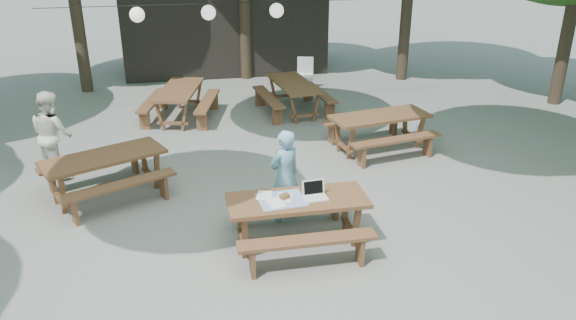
# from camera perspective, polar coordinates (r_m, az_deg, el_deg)

# --- Properties ---
(ground) EXTENTS (80.00, 80.00, 0.00)m
(ground) POSITION_cam_1_polar(r_m,az_deg,el_deg) (8.61, -3.24, -7.52)
(ground) COLOR slate
(ground) RESTS_ON ground
(pavilion) EXTENTS (6.00, 3.00, 2.80)m
(pavilion) POSITION_cam_1_polar(r_m,az_deg,el_deg) (18.14, -6.59, 13.71)
(pavilion) COLOR black
(pavilion) RESTS_ON ground
(main_picnic_table) EXTENTS (2.00, 1.58, 0.75)m
(main_picnic_table) POSITION_cam_1_polar(r_m,az_deg,el_deg) (8.16, 0.95, -6.19)
(main_picnic_table) COLOR brown
(main_picnic_table) RESTS_ON ground
(picnic_table_nw) EXTENTS (2.39, 2.23, 0.75)m
(picnic_table_nw) POSITION_cam_1_polar(r_m,az_deg,el_deg) (10.05, -18.02, -1.46)
(picnic_table_nw) COLOR brown
(picnic_table_nw) RESTS_ON ground
(picnic_table_ne) EXTENTS (2.16, 1.90, 0.75)m
(picnic_table_ne) POSITION_cam_1_polar(r_m,az_deg,el_deg) (11.64, 9.24, 2.85)
(picnic_table_ne) COLOR brown
(picnic_table_ne) RESTS_ON ground
(picnic_table_far_w) EXTENTS (1.99, 2.22, 0.75)m
(picnic_table_far_w) POSITION_cam_1_polar(r_m,az_deg,el_deg) (13.54, -10.91, 5.67)
(picnic_table_far_w) COLOR brown
(picnic_table_far_w) RESTS_ON ground
(picnic_table_far_e) EXTENTS (1.80, 2.08, 0.75)m
(picnic_table_far_e) POSITION_cam_1_polar(r_m,az_deg,el_deg) (13.79, 0.58, 6.43)
(picnic_table_far_e) COLOR brown
(picnic_table_far_e) RESTS_ON ground
(woman) EXTENTS (0.64, 0.55, 1.49)m
(woman) POSITION_cam_1_polar(r_m,az_deg,el_deg) (8.69, -0.35, -1.60)
(woman) COLOR #73B1D2
(woman) RESTS_ON ground
(second_person) EXTENTS (0.97, 1.00, 1.62)m
(second_person) POSITION_cam_1_polar(r_m,az_deg,el_deg) (11.04, -22.81, 2.44)
(second_person) COLOR white
(second_person) RESTS_ON ground
(plastic_chair) EXTENTS (0.55, 0.55, 0.90)m
(plastic_chair) POSITION_cam_1_polar(r_m,az_deg,el_deg) (15.63, 1.70, 7.99)
(plastic_chair) COLOR white
(plastic_chair) RESTS_ON ground
(laptop) EXTENTS (0.35, 0.28, 0.24)m
(laptop) POSITION_cam_1_polar(r_m,az_deg,el_deg) (8.01, 2.71, -3.38)
(laptop) COLOR white
(laptop) RESTS_ON main_picnic_table
(tabletop_clutter) EXTENTS (0.71, 0.64, 0.08)m
(tabletop_clutter) POSITION_cam_1_polar(r_m,az_deg,el_deg) (7.95, -0.67, -3.98)
(tabletop_clutter) COLOR #335BAE
(tabletop_clutter) RESTS_ON main_picnic_table
(paper_lanterns) EXTENTS (9.00, 0.34, 0.38)m
(paper_lanterns) POSITION_cam_1_polar(r_m,az_deg,el_deg) (13.50, -8.03, 14.63)
(paper_lanterns) COLOR black
(paper_lanterns) RESTS_ON ground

